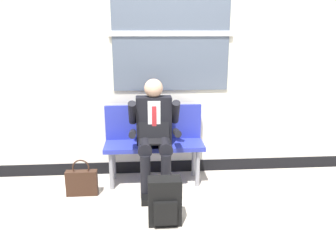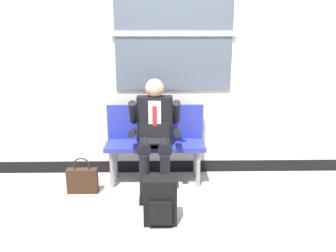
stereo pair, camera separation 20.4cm
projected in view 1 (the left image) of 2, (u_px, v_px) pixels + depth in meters
name	position (u px, v px, depth m)	size (l,w,h in m)	color
ground_plane	(181.00, 191.00, 3.78)	(18.00, 18.00, 0.00)	#B2A899
station_wall	(176.00, 67.00, 4.02)	(5.34, 0.17, 2.67)	beige
bench_with_person	(154.00, 138.00, 3.95)	(1.15, 0.42, 0.91)	#28339E
person_seated	(154.00, 132.00, 3.72)	(0.57, 0.70, 1.24)	black
backpack	(165.00, 202.00, 3.09)	(0.31, 0.22, 0.45)	black
handbag	(82.00, 182.00, 3.66)	(0.34, 0.10, 0.41)	#331E14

